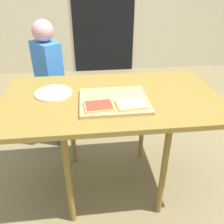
{
  "coord_description": "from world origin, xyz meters",
  "views": [
    {
      "loc": [
        -0.14,
        -1.27,
        1.36
      ],
      "look_at": [
        0.0,
        0.0,
        0.61
      ],
      "focal_mm": 38.43,
      "sensor_mm": 36.0,
      "label": 1
    }
  ],
  "objects_px": {
    "pizza_slice_near_left": "(99,106)",
    "plate_white_left": "(54,93)",
    "dining_table": "(112,105)",
    "pizza_slice_near_right": "(131,104)",
    "child_left": "(50,79)",
    "cutting_board": "(114,101)"
  },
  "relations": [
    {
      "from": "dining_table",
      "to": "pizza_slice_near_right",
      "type": "bearing_deg",
      "value": -60.33
    },
    {
      "from": "cutting_board",
      "to": "pizza_slice_near_left",
      "type": "height_order",
      "value": "pizza_slice_near_left"
    },
    {
      "from": "dining_table",
      "to": "child_left",
      "type": "height_order",
      "value": "child_left"
    },
    {
      "from": "pizza_slice_near_left",
      "to": "plate_white_left",
      "type": "relative_size",
      "value": 0.74
    },
    {
      "from": "dining_table",
      "to": "pizza_slice_near_right",
      "type": "height_order",
      "value": "pizza_slice_near_right"
    },
    {
      "from": "pizza_slice_near_left",
      "to": "plate_white_left",
      "type": "bearing_deg",
      "value": 138.5
    },
    {
      "from": "cutting_board",
      "to": "plate_white_left",
      "type": "height_order",
      "value": "cutting_board"
    },
    {
      "from": "dining_table",
      "to": "cutting_board",
      "type": "xyz_separation_m",
      "value": [
        0.01,
        -0.07,
        0.07
      ]
    },
    {
      "from": "cutting_board",
      "to": "plate_white_left",
      "type": "relative_size",
      "value": 1.72
    },
    {
      "from": "pizza_slice_near_right",
      "to": "plate_white_left",
      "type": "bearing_deg",
      "value": 151.89
    },
    {
      "from": "pizza_slice_near_left",
      "to": "child_left",
      "type": "xyz_separation_m",
      "value": [
        -0.35,
        0.73,
        -0.13
      ]
    },
    {
      "from": "pizza_slice_near_right",
      "to": "child_left",
      "type": "relative_size",
      "value": 0.16
    },
    {
      "from": "plate_white_left",
      "to": "child_left",
      "type": "height_order",
      "value": "child_left"
    },
    {
      "from": "pizza_slice_near_right",
      "to": "dining_table",
      "type": "bearing_deg",
      "value": 119.67
    },
    {
      "from": "cutting_board",
      "to": "pizza_slice_near_right",
      "type": "height_order",
      "value": "pizza_slice_near_right"
    },
    {
      "from": "cutting_board",
      "to": "pizza_slice_near_right",
      "type": "bearing_deg",
      "value": -43.77
    },
    {
      "from": "dining_table",
      "to": "pizza_slice_near_left",
      "type": "xyz_separation_m",
      "value": [
        -0.09,
        -0.15,
        0.08
      ]
    },
    {
      "from": "dining_table",
      "to": "plate_white_left",
      "type": "xyz_separation_m",
      "value": [
        -0.35,
        0.08,
        0.06
      ]
    },
    {
      "from": "pizza_slice_near_right",
      "to": "plate_white_left",
      "type": "distance_m",
      "value": 0.49
    },
    {
      "from": "pizza_slice_near_left",
      "to": "pizza_slice_near_right",
      "type": "distance_m",
      "value": 0.17
    },
    {
      "from": "child_left",
      "to": "cutting_board",
      "type": "bearing_deg",
      "value": -55.84
    },
    {
      "from": "dining_table",
      "to": "plate_white_left",
      "type": "relative_size",
      "value": 5.78
    }
  ]
}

